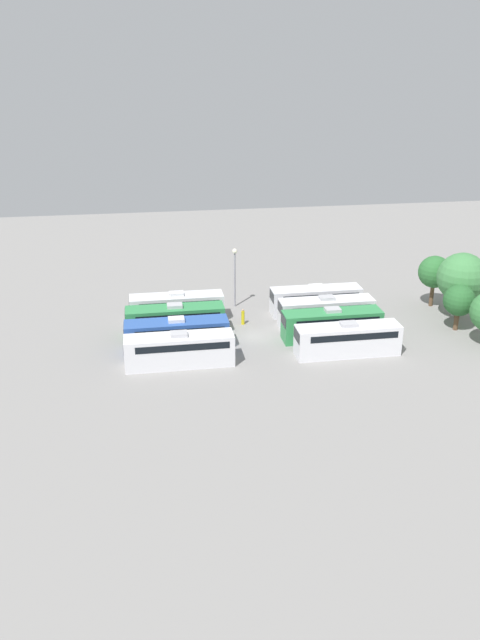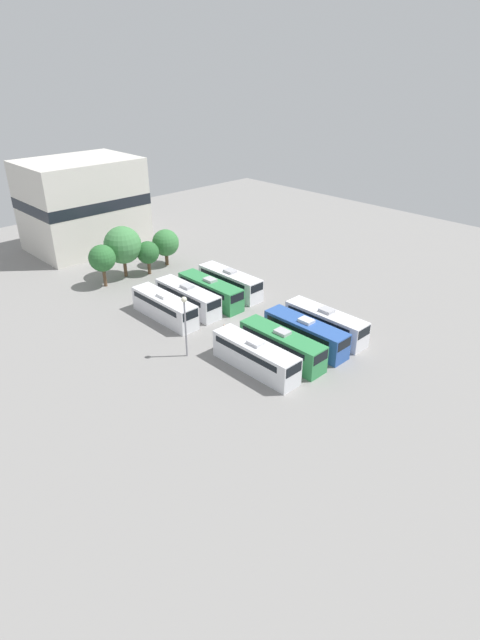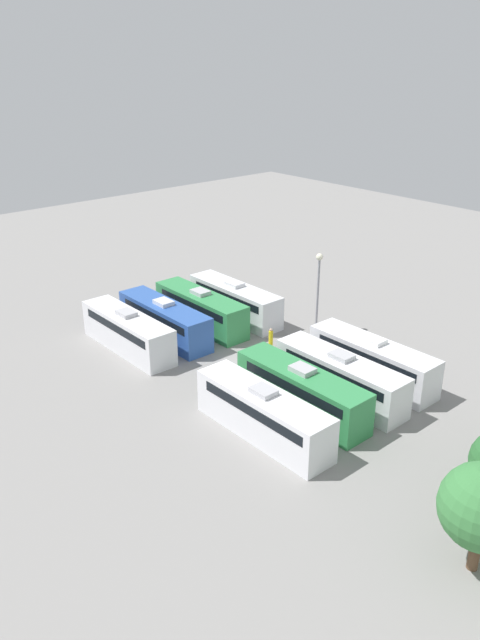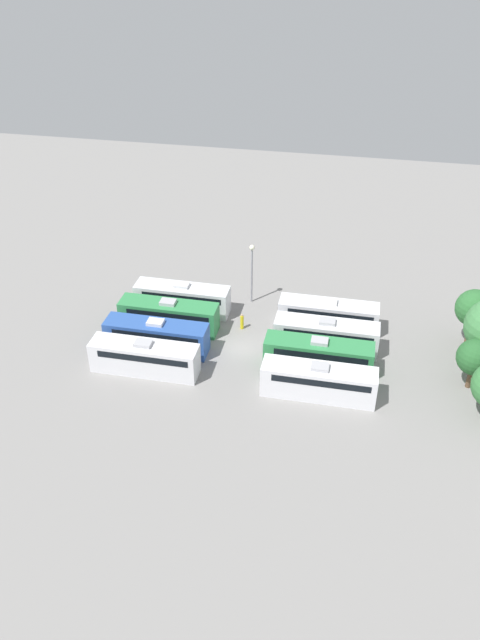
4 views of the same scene
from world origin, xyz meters
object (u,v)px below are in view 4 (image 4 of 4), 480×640
at_px(bus_1, 169,315).
at_px(tree_2, 475,358).
at_px(bus_4, 328,314).
at_px(bus_2, 157,335).
at_px(worker_person, 242,322).
at_px(bus_7, 319,381).
at_px(bus_3, 145,357).
at_px(bus_0, 183,298).
at_px(tree_0, 474,308).
at_px(bus_5, 326,335).
at_px(bus_6, 319,354).
at_px(light_pole, 252,263).

relative_size(bus_1, tree_2, 2.04).
height_order(bus_4, tree_2, tree_2).
distance_m(bus_2, worker_person, 9.31).
bearing_deg(worker_person, bus_1, -78.86).
bearing_deg(bus_7, tree_2, 106.60).
relative_size(worker_person, tree_2, 0.36).
distance_m(bus_3, worker_person, 11.79).
height_order(bus_0, tree_0, tree_0).
distance_m(bus_2, tree_2, 30.20).
xyz_separation_m(bus_2, bus_4, (-7.34, 16.45, 0.00)).
relative_size(bus_3, bus_7, 1.00).
relative_size(bus_2, bus_5, 1.00).
height_order(bus_1, bus_7, same).
relative_size(bus_0, bus_3, 1.00).
bearing_deg(bus_0, worker_person, 73.02).
bearing_deg(bus_3, bus_0, 177.45).
distance_m(bus_1, bus_2, 3.86).
xyz_separation_m(bus_3, tree_0, (-11.05, 30.65, 2.53)).
distance_m(bus_2, bus_6, 16.16).
distance_m(bus_0, bus_2, 7.52).
bearing_deg(bus_4, bus_7, 0.61).
bearing_deg(bus_4, light_pole, -111.96).
xyz_separation_m(bus_2, tree_2, (-0.17, 30.15, 1.69)).
height_order(bus_2, tree_0, tree_0).
relative_size(bus_0, light_pole, 1.46).
bearing_deg(bus_4, bus_1, -78.01).
xyz_separation_m(bus_7, tree_0, (-11.28, 14.08, 2.53)).
bearing_deg(bus_7, tree_0, 128.68).
xyz_separation_m(bus_7, worker_person, (-9.22, -8.99, -0.83)).
bearing_deg(bus_3, worker_person, 139.86).
bearing_deg(tree_0, light_pole, -98.69).
bearing_deg(bus_7, bus_2, -103.17).
relative_size(light_pole, tree_2, 1.40).
xyz_separation_m(tree_0, tree_2, (7.23, -0.50, -0.84)).
height_order(bus_4, bus_7, same).
xyz_separation_m(bus_3, tree_2, (-3.82, 30.15, 1.69)).
height_order(bus_0, bus_3, same).
height_order(bus_3, bus_5, same).
xyz_separation_m(worker_person, tree_0, (-2.06, 23.07, 3.36)).
xyz_separation_m(bus_1, bus_4, (-3.48, 16.37, 0.00)).
bearing_deg(bus_0, light_pole, 115.94).
height_order(bus_0, bus_1, same).
height_order(bus_0, bus_7, same).
distance_m(bus_6, tree_2, 14.10).
height_order(bus_0, bus_2, same).
xyz_separation_m(bus_0, bus_6, (7.43, 15.66, 0.00)).
relative_size(worker_person, tree_0, 0.30).
height_order(bus_3, tree_2, tree_2).
xyz_separation_m(bus_7, light_pole, (-14.81, -9.03, 3.20)).
relative_size(bus_0, bus_7, 1.00).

